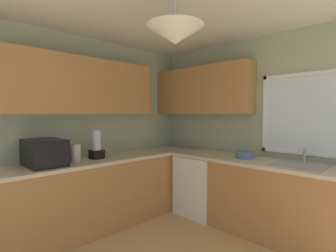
{
  "coord_description": "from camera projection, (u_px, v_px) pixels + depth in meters",
  "views": [
    {
      "loc": [
        1.36,
        -1.43,
        1.46
      ],
      "look_at": [
        -0.66,
        0.58,
        1.32
      ],
      "focal_mm": 27.4,
      "sensor_mm": 36.0,
      "label": 1
    }
  ],
  "objects": [
    {
      "name": "room_shell",
      "position": [
        156.0,
        84.0,
        2.91
      ],
      "size": [
        3.86,
        3.83,
        2.53
      ],
      "color": "#9EAD8E",
      "rests_on": "ground_plane"
    },
    {
      "name": "counter_run_left",
      "position": [
        82.0,
        196.0,
        3.13
      ],
      "size": [
        0.65,
        3.44,
        0.89
      ],
      "color": "#AD7542",
      "rests_on": "ground_plane"
    },
    {
      "name": "counter_run_back",
      "position": [
        280.0,
        201.0,
        2.97
      ],
      "size": [
        2.95,
        0.65,
        0.89
      ],
      "color": "#AD7542",
      "rests_on": "ground_plane"
    },
    {
      "name": "dishwasher",
      "position": [
        202.0,
        185.0,
        3.73
      ],
      "size": [
        0.6,
        0.6,
        0.84
      ],
      "primitive_type": "cube",
      "color": "white",
      "rests_on": "ground_plane"
    },
    {
      "name": "microwave",
      "position": [
        44.0,
        153.0,
        2.79
      ],
      "size": [
        0.48,
        0.36,
        0.29
      ],
      "primitive_type": "cube",
      "color": "black",
      "rests_on": "counter_run_left"
    },
    {
      "name": "kettle",
      "position": [
        75.0,
        153.0,
        3.02
      ],
      "size": [
        0.12,
        0.12,
        0.21
      ],
      "primitive_type": "cylinder",
      "color": "#B7B7BC",
      "rests_on": "counter_run_left"
    },
    {
      "name": "sink_assembly",
      "position": [
        300.0,
        165.0,
        2.81
      ],
      "size": [
        0.53,
        0.4,
        0.19
      ],
      "color": "#9EA0A5",
      "rests_on": "counter_run_back"
    },
    {
      "name": "bowl",
      "position": [
        245.0,
        155.0,
        3.26
      ],
      "size": [
        0.23,
        0.23,
        0.09
      ],
      "primitive_type": "cylinder",
      "color": "#4C7099",
      "rests_on": "counter_run_back"
    },
    {
      "name": "blender_appliance",
      "position": [
        97.0,
        146.0,
        3.24
      ],
      "size": [
        0.15,
        0.15,
        0.36
      ],
      "color": "black",
      "rests_on": "counter_run_left"
    }
  ]
}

